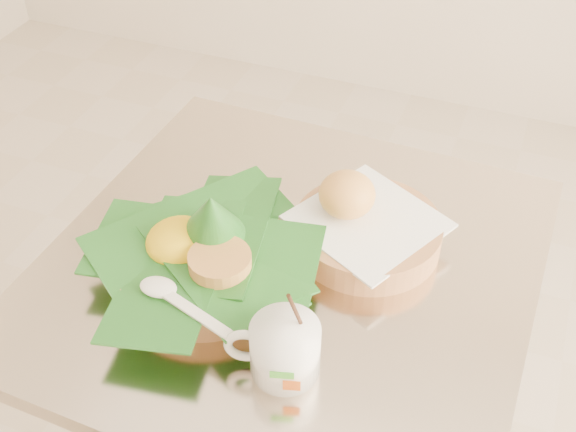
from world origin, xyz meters
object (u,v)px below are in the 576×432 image
(cafe_table, at_px, (290,355))
(rice_basket, at_px, (204,251))
(bread_basket, at_px, (364,226))
(coffee_mug, at_px, (283,348))

(cafe_table, height_order, rice_basket, rice_basket)
(rice_basket, relative_size, bread_basket, 1.30)
(cafe_table, height_order, coffee_mug, coffee_mug)
(bread_basket, distance_m, coffee_mug, 0.26)
(rice_basket, xyz_separation_m, bread_basket, (0.19, 0.14, -0.01))
(cafe_table, relative_size, coffee_mug, 4.91)
(bread_basket, bearing_deg, cafe_table, -138.31)
(cafe_table, bearing_deg, bread_basket, 41.69)
(rice_basket, distance_m, coffee_mug, 0.20)
(cafe_table, relative_size, rice_basket, 2.30)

